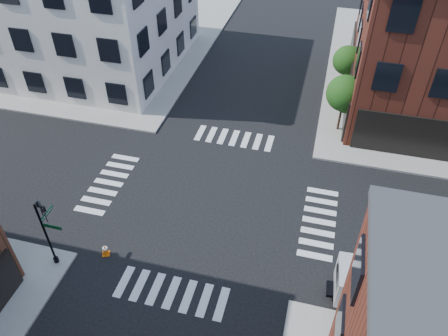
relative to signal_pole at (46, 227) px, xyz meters
name	(u,v)px	position (x,y,z in m)	size (l,w,h in m)	color
ground	(209,201)	(6.72, 6.68, -2.86)	(120.00, 120.00, 0.00)	black
sidewalk_nw	(77,34)	(-14.28, 27.68, -2.78)	(30.00, 30.00, 0.15)	gray
building_nw	(56,2)	(-12.28, 22.68, 2.64)	(22.00, 16.00, 11.00)	silver
tree_near	(345,95)	(14.28, 16.65, 0.30)	(2.69, 2.69, 4.49)	black
tree_far	(348,62)	(14.28, 22.65, 0.02)	(2.43, 2.43, 4.07)	black
signal_pole	(46,227)	(0.00, 0.00, 0.00)	(1.29, 1.24, 4.60)	black
box_truck	(414,288)	(18.47, 1.85, -1.18)	(7.23, 2.51, 3.23)	silver
traffic_cone	(105,250)	(2.27, 1.13, -2.50)	(0.53, 0.53, 0.75)	orange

